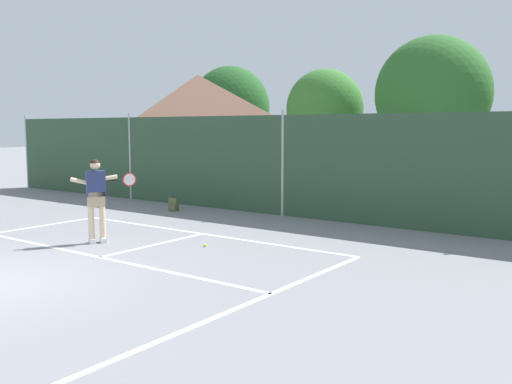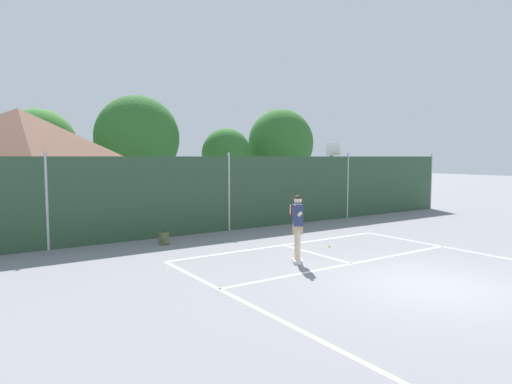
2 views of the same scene
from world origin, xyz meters
The scene contains 7 objects.
court_markings centered at (0.00, 0.65, 0.00)m, with size 8.30×11.10×0.01m.
chainlink_fence centered at (0.00, 9.00, 1.45)m, with size 26.09×0.09×3.05m.
clubhouse_building centered at (-6.79, 12.93, 2.44)m, with size 6.00×5.05×4.70m.
treeline_backdrop centered at (0.63, 20.48, 3.75)m, with size 27.27×4.60×6.59m.
tennis_player centered at (-1.17, 3.36, 1.11)m, with size 0.70×1.31×1.85m.
tennis_ball centered at (1.03, 4.43, 0.03)m, with size 0.07×0.07×0.07m, color #CCE033.
backpack_olive centered at (-3.20, 7.78, 0.19)m, with size 0.32×0.31×0.46m.
Camera 1 is at (8.82, -4.38, 2.54)m, focal length 39.13 mm.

